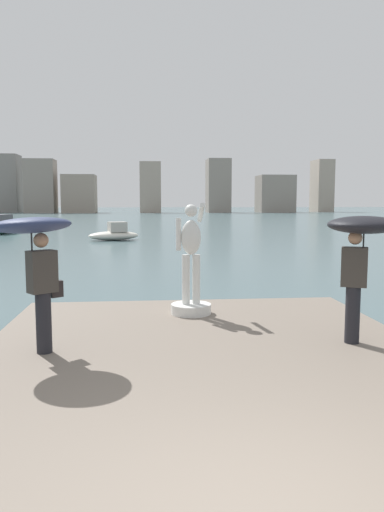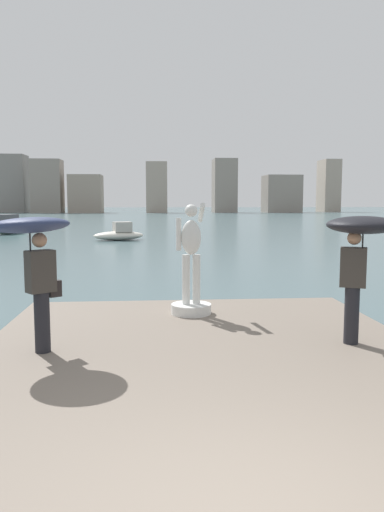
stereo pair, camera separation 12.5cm
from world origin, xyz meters
name	(u,v)px [view 2 (the right image)]	position (x,y,z in m)	size (l,w,h in m)	color
ground_plane	(161,232)	(0.00, 40.00, 0.00)	(400.00, 400.00, 0.00)	#4C666B
pier	(219,410)	(0.00, 2.39, 0.20)	(6.64, 10.79, 0.40)	slate
statue_white_figure	(191,276)	(0.00, 6.44, 1.14)	(0.78, 0.95, 2.15)	silver
onlooker_left	(33,244)	(-2.42, 4.12, 1.97)	(1.56, 1.56, 2.00)	black
onlooker_right	(361,240)	(2.38, 4.20, 1.99)	(1.43, 1.43, 1.96)	black
boat_near	(9,226)	(-12.27, 38.10, 0.58)	(2.52, 5.01, 1.57)	#336B5B
boat_mid	(119,234)	(-2.94, 30.49, 0.43)	(3.68, 2.38, 1.23)	silver
distant_skyline	(154,188)	(-0.13, 117.80, 5.85)	(85.36, 12.03, 13.87)	gray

